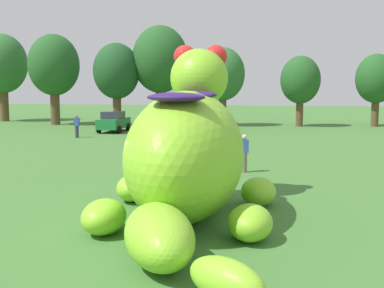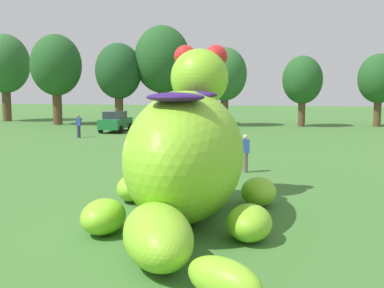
# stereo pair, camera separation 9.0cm
# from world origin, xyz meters

# --- Properties ---
(ground_plane) EXTENTS (160.00, 160.00, 0.00)m
(ground_plane) POSITION_xyz_m (0.00, 0.00, 0.00)
(ground_plane) COLOR #427533
(giant_inflatable_creature) EXTENTS (5.34, 10.19, 5.28)m
(giant_inflatable_creature) POSITION_xyz_m (0.58, 1.00, 1.93)
(giant_inflatable_creature) COLOR #8CD12D
(giant_inflatable_creature) RESTS_ON ground
(car_green) EXTENTS (1.95, 4.10, 1.72)m
(car_green) POSITION_xyz_m (-10.08, 26.21, 0.86)
(car_green) COLOR #1E7238
(car_green) RESTS_ON ground
(car_red) EXTENTS (1.95, 4.11, 1.72)m
(car_red) POSITION_xyz_m (-6.46, 24.96, 0.86)
(car_red) COLOR red
(car_red) RESTS_ON ground
(car_blue) EXTENTS (1.95, 4.10, 1.72)m
(car_blue) POSITION_xyz_m (-2.15, 26.15, 0.86)
(car_blue) COLOR #2347B7
(car_blue) RESTS_ON ground
(tree_far_left) EXTENTS (5.25, 5.25, 9.31)m
(tree_far_left) POSITION_xyz_m (-25.61, 35.96, 6.09)
(tree_far_left) COLOR brown
(tree_far_left) RESTS_ON ground
(tree_left) EXTENTS (4.95, 4.95, 8.79)m
(tree_left) POSITION_xyz_m (-18.12, 32.42, 5.75)
(tree_left) COLOR brown
(tree_left) RESTS_ON ground
(tree_mid_left) EXTENTS (4.44, 4.44, 7.88)m
(tree_mid_left) POSITION_xyz_m (-11.84, 32.61, 5.16)
(tree_mid_left) COLOR brown
(tree_mid_left) RESTS_ON ground
(tree_centre_left) EXTENTS (5.40, 5.40, 9.58)m
(tree_centre_left) POSITION_xyz_m (-7.80, 33.77, 6.26)
(tree_centre_left) COLOR brown
(tree_centre_left) RESTS_ON ground
(tree_centre) EXTENTS (4.18, 4.18, 7.43)m
(tree_centre) POSITION_xyz_m (-1.73, 33.59, 4.86)
(tree_centre) COLOR brown
(tree_centre) RESTS_ON ground
(tree_centre_right) EXTENTS (3.72, 3.72, 6.60)m
(tree_centre_right) POSITION_xyz_m (5.50, 34.24, 4.32)
(tree_centre_right) COLOR brown
(tree_centre_right) RESTS_ON ground
(tree_mid_right) EXTENTS (3.82, 3.82, 6.78)m
(tree_mid_right) POSITION_xyz_m (12.49, 35.29, 4.43)
(tree_mid_right) COLOR brown
(tree_mid_right) RESTS_ON ground
(spectator_near_inflatable) EXTENTS (0.38, 0.26, 1.71)m
(spectator_near_inflatable) POSITION_xyz_m (-11.32, 21.40, 0.85)
(spectator_near_inflatable) COLOR #2D334C
(spectator_near_inflatable) RESTS_ON ground
(spectator_mid_field) EXTENTS (0.38, 0.26, 1.71)m
(spectator_mid_field) POSITION_xyz_m (1.80, 8.90, 0.85)
(spectator_mid_field) COLOR #726656
(spectator_mid_field) RESTS_ON ground
(spectator_by_cars) EXTENTS (0.38, 0.26, 1.71)m
(spectator_by_cars) POSITION_xyz_m (-2.40, 14.48, 0.85)
(spectator_by_cars) COLOR #2D334C
(spectator_by_cars) RESTS_ON ground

